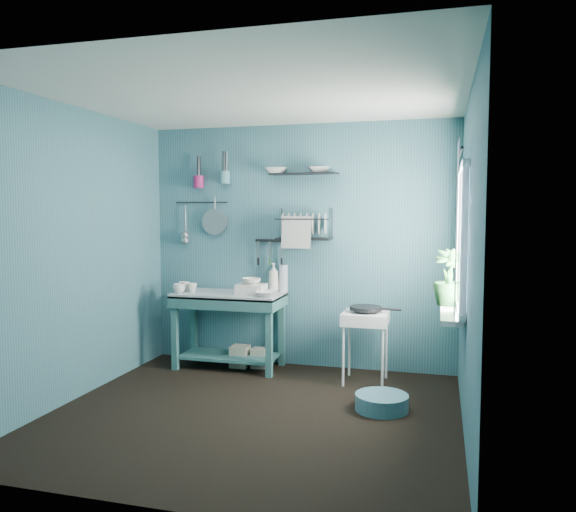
% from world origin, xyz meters
% --- Properties ---
extents(floor, '(3.20, 3.20, 0.00)m').
position_xyz_m(floor, '(0.00, 0.00, 0.00)').
color(floor, black).
rests_on(floor, ground).
extents(ceiling, '(3.20, 3.20, 0.00)m').
position_xyz_m(ceiling, '(0.00, 0.00, 2.50)').
color(ceiling, silver).
rests_on(ceiling, ground).
extents(wall_back, '(3.20, 0.00, 3.20)m').
position_xyz_m(wall_back, '(0.00, 1.50, 1.25)').
color(wall_back, '#376672').
rests_on(wall_back, ground).
extents(wall_front, '(3.20, 0.00, 3.20)m').
position_xyz_m(wall_front, '(0.00, -1.50, 1.25)').
color(wall_front, '#376672').
rests_on(wall_front, ground).
extents(wall_left, '(0.00, 3.00, 3.00)m').
position_xyz_m(wall_left, '(-1.60, 0.00, 1.25)').
color(wall_left, '#376672').
rests_on(wall_left, ground).
extents(wall_right, '(0.00, 3.00, 3.00)m').
position_xyz_m(wall_right, '(1.60, 0.00, 1.25)').
color(wall_right, '#376672').
rests_on(wall_right, ground).
extents(work_counter, '(1.15, 0.66, 0.78)m').
position_xyz_m(work_counter, '(-0.68, 1.20, 0.39)').
color(work_counter, '#2E615E').
rests_on(work_counter, floor).
extents(mug_left, '(0.12, 0.12, 0.10)m').
position_xyz_m(mug_left, '(-1.16, 1.04, 0.83)').
color(mug_left, silver).
rests_on(mug_left, work_counter).
extents(mug_mid, '(0.14, 0.14, 0.09)m').
position_xyz_m(mug_mid, '(-1.06, 1.14, 0.83)').
color(mug_mid, silver).
rests_on(mug_mid, work_counter).
extents(mug_right, '(0.17, 0.17, 0.10)m').
position_xyz_m(mug_right, '(-1.18, 1.20, 0.83)').
color(mug_right, silver).
rests_on(mug_right, work_counter).
extents(wash_tub, '(0.28, 0.22, 0.10)m').
position_xyz_m(wash_tub, '(-0.43, 1.18, 0.83)').
color(wash_tub, silver).
rests_on(wash_tub, work_counter).
extents(tub_bowl, '(0.20, 0.19, 0.06)m').
position_xyz_m(tub_bowl, '(-0.43, 1.18, 0.91)').
color(tub_bowl, silver).
rests_on(tub_bowl, wash_tub).
extents(soap_bottle, '(0.11, 0.12, 0.30)m').
position_xyz_m(soap_bottle, '(-0.26, 1.40, 0.93)').
color(soap_bottle, silver).
rests_on(soap_bottle, work_counter).
extents(water_bottle, '(0.09, 0.09, 0.28)m').
position_xyz_m(water_bottle, '(-0.16, 1.42, 0.92)').
color(water_bottle, silver).
rests_on(water_bottle, work_counter).
extents(counter_bowl, '(0.22, 0.22, 0.05)m').
position_xyz_m(counter_bowl, '(-0.23, 1.05, 0.81)').
color(counter_bowl, silver).
rests_on(counter_bowl, work_counter).
extents(hotplate_stand, '(0.46, 0.46, 0.67)m').
position_xyz_m(hotplate_stand, '(0.75, 1.07, 0.33)').
color(hotplate_stand, white).
rests_on(hotplate_stand, floor).
extents(frying_pan, '(0.30, 0.30, 0.03)m').
position_xyz_m(frying_pan, '(0.75, 1.07, 0.71)').
color(frying_pan, black).
rests_on(frying_pan, hotplate_stand).
extents(knife_strip, '(0.32, 0.03, 0.03)m').
position_xyz_m(knife_strip, '(-0.31, 1.47, 1.31)').
color(knife_strip, black).
rests_on(knife_strip, wall_back).
extents(dish_rack, '(0.58, 0.33, 0.32)m').
position_xyz_m(dish_rack, '(0.08, 1.37, 1.49)').
color(dish_rack, black).
rests_on(dish_rack, wall_back).
extents(upper_shelf, '(0.71, 0.24, 0.02)m').
position_xyz_m(upper_shelf, '(0.06, 1.40, 1.99)').
color(upper_shelf, black).
rests_on(upper_shelf, wall_back).
extents(shelf_bowl_left, '(0.27, 0.27, 0.06)m').
position_xyz_m(shelf_bowl_left, '(-0.23, 1.40, 2.05)').
color(shelf_bowl_left, silver).
rests_on(shelf_bowl_left, upper_shelf).
extents(shelf_bowl_right, '(0.25, 0.25, 0.05)m').
position_xyz_m(shelf_bowl_right, '(0.22, 1.40, 2.06)').
color(shelf_bowl_right, silver).
rests_on(shelf_bowl_right, upper_shelf).
extents(utensil_cup_magenta, '(0.11, 0.11, 0.13)m').
position_xyz_m(utensil_cup_magenta, '(-1.09, 1.42, 1.92)').
color(utensil_cup_magenta, '#9F1D59').
rests_on(utensil_cup_magenta, wall_back).
extents(utensil_cup_teal, '(0.11, 0.11, 0.13)m').
position_xyz_m(utensil_cup_teal, '(-0.80, 1.42, 1.97)').
color(utensil_cup_teal, teal).
rests_on(utensil_cup_teal, wall_back).
extents(colander, '(0.28, 0.03, 0.28)m').
position_xyz_m(colander, '(-0.93, 1.45, 1.50)').
color(colander, gray).
rests_on(colander, wall_back).
extents(ladle_outer, '(0.01, 0.01, 0.30)m').
position_xyz_m(ladle_outer, '(-1.27, 1.46, 1.53)').
color(ladle_outer, gray).
rests_on(ladle_outer, wall_back).
extents(ladle_inner, '(0.01, 0.01, 0.30)m').
position_xyz_m(ladle_inner, '(-1.27, 1.46, 1.46)').
color(ladle_inner, gray).
rests_on(ladle_inner, wall_back).
extents(hook_rail, '(0.60, 0.01, 0.01)m').
position_xyz_m(hook_rail, '(-1.08, 1.47, 1.71)').
color(hook_rail, black).
rests_on(hook_rail, wall_back).
extents(window_glass, '(0.00, 1.10, 1.10)m').
position_xyz_m(window_glass, '(1.59, 0.45, 1.40)').
color(window_glass, white).
rests_on(window_glass, wall_right).
extents(windowsill, '(0.16, 0.95, 0.04)m').
position_xyz_m(windowsill, '(1.50, 0.45, 0.81)').
color(windowsill, white).
rests_on(windowsill, wall_right).
extents(curtain, '(0.00, 1.35, 1.35)m').
position_xyz_m(curtain, '(1.52, 0.15, 1.45)').
color(curtain, silver).
rests_on(curtain, wall_right).
extents(curtain_rod, '(0.02, 1.05, 0.02)m').
position_xyz_m(curtain_rod, '(1.54, 0.45, 2.05)').
color(curtain_rod, black).
rests_on(curtain_rod, wall_right).
extents(potted_plant, '(0.31, 0.31, 0.47)m').
position_xyz_m(potted_plant, '(1.48, 0.70, 1.06)').
color(potted_plant, '#2C6F30').
rests_on(potted_plant, windowsill).
extents(storage_tin_large, '(0.18, 0.18, 0.22)m').
position_xyz_m(storage_tin_large, '(-0.58, 1.25, 0.11)').
color(storage_tin_large, tan).
rests_on(storage_tin_large, floor).
extents(storage_tin_small, '(0.15, 0.15, 0.20)m').
position_xyz_m(storage_tin_small, '(-0.38, 1.28, 0.10)').
color(storage_tin_small, tan).
rests_on(storage_tin_small, floor).
extents(floor_basin, '(0.43, 0.43, 0.13)m').
position_xyz_m(floor_basin, '(0.98, 0.35, 0.07)').
color(floor_basin, teal).
rests_on(floor_basin, floor).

